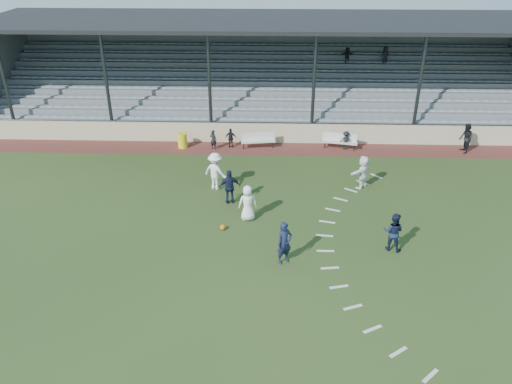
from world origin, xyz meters
TOP-DOWN VIEW (x-y plane):
  - ground at (0.00, 0.00)m, footprint 90.00×90.00m
  - cinder_track at (0.00, 10.50)m, footprint 34.00×2.00m
  - retaining_wall at (0.00, 11.55)m, footprint 34.00×0.18m
  - bench_left at (-0.15, 10.64)m, footprint 2.04×0.74m
  - bench_right at (4.60, 10.67)m, footprint 2.04×0.85m
  - trash_bin at (-4.59, 10.52)m, footprint 0.54×0.54m
  - football at (-1.38, 1.46)m, footprint 0.24×0.24m
  - player_white_lead at (-0.36, 2.38)m, footprint 0.86×0.63m
  - player_navy_lead at (1.18, -0.80)m, footprint 0.76×0.69m
  - player_navy_mid at (5.48, 0.23)m, footprint 0.95×0.85m
  - player_white_wing at (-2.07, 5.29)m, footprint 1.41×1.20m
  - player_navy_wing at (-1.26, 3.86)m, footprint 1.04×0.61m
  - player_white_back at (5.14, 5.72)m, footprint 1.38×1.50m
  - official at (11.67, 10.34)m, footprint 0.66×0.84m
  - sub_left_near at (-2.75, 10.36)m, footprint 0.50×0.42m
  - sub_left_far at (-1.75, 10.65)m, footprint 0.68×0.29m
  - sub_right at (4.93, 10.59)m, footprint 0.73×0.44m
  - grandstand at (0.00, 16.26)m, footprint 34.60×9.00m
  - penalty_arc at (4.12, 0.00)m, footprint 3.89×14.63m

SIDE VIEW (x-z plane):
  - ground at x=0.00m, z-range 0.00..0.00m
  - penalty_arc at x=4.12m, z-range 0.00..0.01m
  - cinder_track at x=0.00m, z-range 0.00..0.02m
  - football at x=-1.38m, z-range 0.00..0.24m
  - trash_bin at x=-4.59m, z-range 0.02..0.89m
  - sub_right at x=4.93m, z-range 0.02..1.12m
  - bench_left at x=-0.15m, z-range 0.11..1.06m
  - bench_right at x=4.60m, z-range 0.11..1.06m
  - sub_left_far at x=-1.75m, z-range 0.02..1.17m
  - sub_left_near at x=-2.75m, z-range 0.02..1.18m
  - retaining_wall at x=0.00m, z-range 0.00..1.20m
  - player_navy_mid at x=5.48m, z-range 0.00..1.62m
  - player_white_lead at x=-0.36m, z-range 0.00..1.63m
  - player_navy_wing at x=-1.26m, z-range 0.00..1.67m
  - player_white_back at x=5.14m, z-range 0.00..1.67m
  - player_navy_lead at x=1.18m, z-range 0.00..1.74m
  - official at x=11.67m, z-range 0.02..1.73m
  - player_white_wing at x=-2.07m, z-range 0.00..1.90m
  - grandstand at x=0.00m, z-range -1.10..5.51m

